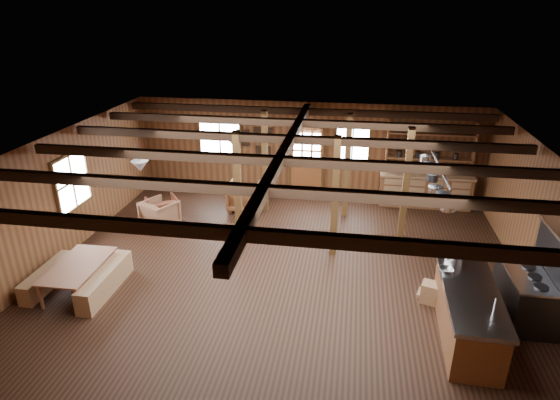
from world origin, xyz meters
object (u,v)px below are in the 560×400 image
(armchair_b, at_px, (244,196))
(armchair_c, at_px, (160,214))
(dining_table, at_px, (81,277))
(armchair_a, at_px, (163,210))
(kitchen_island, at_px, (467,312))
(commercial_range, at_px, (531,287))

(armchair_b, bearing_deg, armchair_c, 36.47)
(dining_table, bearing_deg, armchair_b, -28.72)
(armchair_a, height_order, armchair_b, armchair_b)
(dining_table, bearing_deg, armchair_c, -9.51)
(armchair_b, bearing_deg, kitchen_island, 135.81)
(commercial_range, height_order, armchair_a, commercial_range)
(kitchen_island, distance_m, commercial_range, 1.44)
(armchair_a, xyz_separation_m, armchair_b, (1.89, 1.19, 0.04))
(kitchen_island, bearing_deg, armchair_c, 156.66)
(dining_table, relative_size, armchair_b, 1.89)
(kitchen_island, relative_size, dining_table, 1.56)
(dining_table, bearing_deg, kitchen_island, -93.32)
(kitchen_island, xyz_separation_m, commercial_range, (1.22, 0.76, 0.16))
(armchair_b, bearing_deg, commercial_range, 146.63)
(kitchen_island, bearing_deg, dining_table, 179.97)
(armchair_a, relative_size, armchair_b, 0.90)
(kitchen_island, xyz_separation_m, armchair_b, (-5.03, 4.70, -0.09))
(dining_table, relative_size, armchair_c, 2.03)
(armchair_a, bearing_deg, armchair_b, 175.14)
(kitchen_island, xyz_separation_m, armchair_a, (-6.92, 3.50, -0.13))
(armchair_a, bearing_deg, dining_table, 45.73)
(kitchen_island, height_order, armchair_b, kitchen_island)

